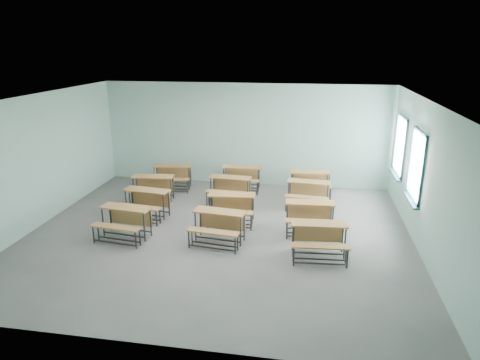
% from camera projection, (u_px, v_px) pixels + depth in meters
% --- Properties ---
extents(room, '(9.04, 8.04, 3.24)m').
position_uv_depth(room, '(221.00, 170.00, 9.72)').
color(room, slate).
rests_on(room, ground).
extents(desk_unit_r0c0, '(1.26, 0.92, 0.73)m').
position_uv_depth(desk_unit_r0c0, '(124.00, 218.00, 9.87)').
color(desk_unit_r0c0, '#AC753E').
rests_on(desk_unit_r0c0, ground).
extents(desk_unit_r0c1, '(1.26, 0.92, 0.73)m').
position_uv_depth(desk_unit_r0c1, '(218.00, 222.00, 9.63)').
color(desk_unit_r0c1, '#AC753E').
rests_on(desk_unit_r0c1, ground).
extents(desk_unit_r0c2, '(1.23, 0.88, 0.73)m').
position_uv_depth(desk_unit_r0c2, '(319.00, 235.00, 8.98)').
color(desk_unit_r0c2, '#AC753E').
rests_on(desk_unit_r0c2, ground).
extents(desk_unit_r1c0, '(1.26, 0.93, 0.73)m').
position_uv_depth(desk_unit_r1c0, '(145.00, 200.00, 11.05)').
color(desk_unit_r1c0, '#AC753E').
rests_on(desk_unit_r1c0, ground).
extents(desk_unit_r1c1, '(1.22, 0.86, 0.73)m').
position_uv_depth(desk_unit_r1c1, '(231.00, 204.00, 10.72)').
color(desk_unit_r1c1, '#AC753E').
rests_on(desk_unit_r1c1, ground).
extents(desk_unit_r1c2, '(1.22, 0.86, 0.73)m').
position_uv_depth(desk_unit_r1c2, '(310.00, 213.00, 10.18)').
color(desk_unit_r1c2, '#AC753E').
rests_on(desk_unit_r1c2, ground).
extents(desk_unit_r2c0, '(1.25, 0.91, 0.73)m').
position_uv_depth(desk_unit_r2c0, '(152.00, 185.00, 12.19)').
color(desk_unit_r2c0, '#AC753E').
rests_on(desk_unit_r2c0, ground).
extents(desk_unit_r2c1, '(1.22, 0.86, 0.73)m').
position_uv_depth(desk_unit_r2c1, '(229.00, 186.00, 12.11)').
color(desk_unit_r2c1, '#AC753E').
rests_on(desk_unit_r2c1, ground).
extents(desk_unit_r2c2, '(1.24, 0.88, 0.73)m').
position_uv_depth(desk_unit_r2c2, '(308.00, 191.00, 11.72)').
color(desk_unit_r2c2, '#AC753E').
rests_on(desk_unit_r2c2, ground).
extents(desk_unit_r3c0, '(1.27, 0.94, 0.73)m').
position_uv_depth(desk_unit_r3c0, '(172.00, 174.00, 13.26)').
color(desk_unit_r3c0, '#AC753E').
rests_on(desk_unit_r3c0, ground).
extents(desk_unit_r3c1, '(1.20, 0.84, 0.73)m').
position_uv_depth(desk_unit_r3c1, '(241.00, 175.00, 13.14)').
color(desk_unit_r3c1, '#AC753E').
rests_on(desk_unit_r3c1, ground).
extents(desk_unit_r3c2, '(1.25, 0.90, 0.73)m').
position_uv_depth(desk_unit_r3c2, '(311.00, 180.00, 12.61)').
color(desk_unit_r3c2, '#AC753E').
rests_on(desk_unit_r3c2, ground).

